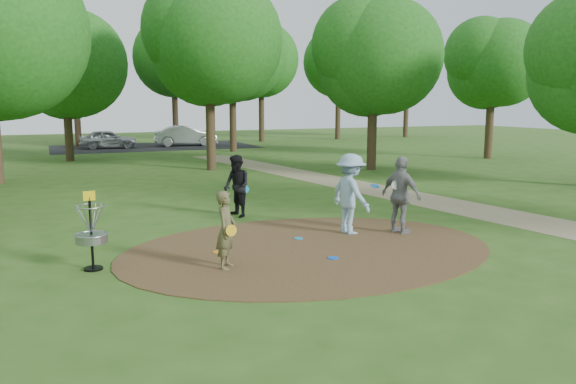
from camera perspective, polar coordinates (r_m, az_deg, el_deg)
name	(u,v)px	position (r m, az deg, el deg)	size (l,w,h in m)	color
ground	(310,249)	(12.42, 2.21, -5.83)	(100.00, 100.00, 0.00)	#2D5119
dirt_clearing	(310,249)	(12.42, 2.21, -5.79)	(8.40, 8.40, 0.02)	#47301C
footpath	(477,210)	(17.65, 18.67, -1.79)	(2.00, 40.00, 0.01)	#8C7A5B
parking_lot	(155,147)	(41.57, -13.41, 4.51)	(14.00, 8.00, 0.01)	black
player_observer_with_disc	(226,230)	(10.91, -6.31, -3.86)	(0.61, 0.67, 1.53)	brown
player_throwing_with_disc	(351,194)	(13.75, 6.37, -0.20)	(1.27, 1.38, 1.97)	#88ADCB
player_walking_with_disc	(237,186)	(15.77, -5.24, 0.60)	(0.82, 0.97, 1.75)	black
player_waiting_with_disc	(401,195)	(13.93, 11.42, -0.33)	(0.78, 1.21, 1.91)	gray
disc_ground_cyan	(298,238)	(13.26, 1.06, -4.73)	(0.22, 0.22, 0.02)	#1782B8
disc_ground_blue	(333,258)	(11.67, 4.61, -6.70)	(0.22, 0.22, 0.02)	blue
disc_ground_red	(223,237)	(13.52, -6.66, -4.52)	(0.22, 0.22, 0.02)	#C03F13
car_left	(108,139)	(40.74, -17.80, 5.14)	(1.54, 3.83, 1.30)	#9C9EA3
car_right	(185,136)	(41.90, -10.37, 5.65)	(1.56, 4.48, 1.48)	#B2B5BA
disc_ground_orange	(218,252)	(12.18, -7.15, -6.07)	(0.22, 0.22, 0.02)	orange
disc_golf_basket	(91,225)	(11.38, -19.39, -3.22)	(0.63, 0.63, 1.54)	black
tree_ring	(215,45)	(21.28, -7.45, 14.57)	(37.03, 45.54, 9.08)	#332316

